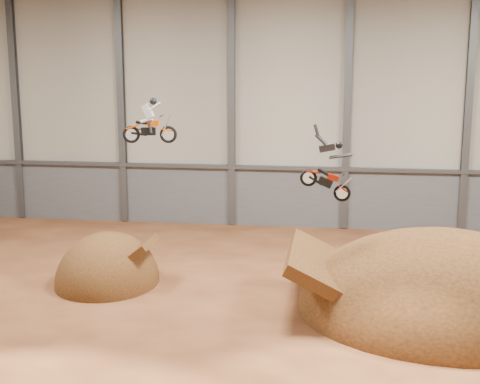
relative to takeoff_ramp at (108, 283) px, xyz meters
name	(u,v)px	position (x,y,z in m)	size (l,w,h in m)	color
floor	(260,320)	(7.22, -3.45, 0.00)	(40.00, 40.00, 0.00)	#542A16
back_wall	(289,109)	(7.22, 11.55, 7.00)	(40.00, 0.10, 14.00)	#A6A293
lower_band_back	(288,198)	(7.22, 11.45, 1.75)	(39.80, 0.18, 3.50)	#56595E
steel_rail	(288,168)	(7.22, 11.30, 3.55)	(39.80, 0.35, 0.20)	#47494F
steel_column_0	(16,106)	(-9.45, 11.35, 7.00)	(0.40, 0.36, 13.90)	#47494F
steel_column_1	(121,107)	(-2.78, 11.35, 7.00)	(0.40, 0.36, 13.90)	#47494F
steel_column_2	(232,108)	(3.89, 11.35, 7.00)	(0.40, 0.36, 13.90)	#47494F
steel_column_3	(347,109)	(10.55, 11.35, 7.00)	(0.40, 0.36, 13.90)	#47494F
steel_column_4	(468,111)	(17.22, 11.35, 7.00)	(0.40, 0.36, 13.90)	#47494F
takeoff_ramp	(108,283)	(0.00, 0.00, 0.00)	(4.55, 5.25, 4.55)	#3A200E
landing_ramp	(440,312)	(14.17, -1.64, 0.00)	(11.25, 9.95, 6.49)	#3A200E
fmx_rider_a	(149,118)	(2.06, 0.19, 7.33)	(2.30, 0.88, 2.08)	#EE5500
fmx_rider_b	(322,163)	(9.42, -1.94, 5.90)	(2.73, 0.78, 2.34)	#B11B01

